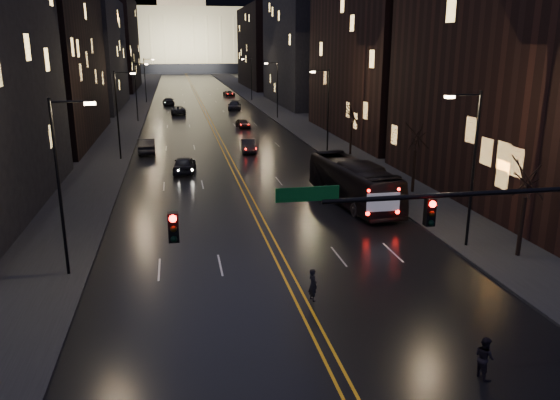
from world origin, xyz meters
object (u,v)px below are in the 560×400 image
traffic_signal (490,222)px  pedestrian_b (484,357)px  oncoming_car_a (184,164)px  oncoming_car_b (147,146)px  bus (353,183)px  pedestrian_a (313,285)px  receding_car_a (248,146)px

traffic_signal → pedestrian_b: bearing=-114.7°
oncoming_car_a → pedestrian_b: (9.65, -34.95, -0.01)m
oncoming_car_b → bus: bearing=122.3°
traffic_signal → oncoming_car_b: traffic_signal is taller
oncoming_car_a → pedestrian_a: size_ratio=2.98×
pedestrian_b → receding_car_a: bearing=-6.6°
oncoming_car_a → pedestrian_a: oncoming_car_a is taller
oncoming_car_b → pedestrian_a: (9.04, -38.47, -0.05)m
traffic_signal → bus: size_ratio=1.49×
oncoming_car_a → receding_car_a: (7.16, 9.04, -0.09)m
traffic_signal → oncoming_car_a: bearing=107.8°
oncoming_car_b → pedestrian_a: oncoming_car_b is taller
traffic_signal → pedestrian_b: traffic_signal is taller
bus → oncoming_car_a: (-12.07, 12.87, -0.82)m
oncoming_car_a → oncoming_car_b: oncoming_car_b is taller
bus → oncoming_car_a: 17.66m
bus → oncoming_car_a: size_ratio=2.48×
oncoming_car_b → oncoming_car_a: bearing=108.1°
pedestrian_a → pedestrian_b: size_ratio=1.00×
oncoming_car_b → pedestrian_b: (13.49, -45.47, -0.05)m
traffic_signal → pedestrian_b: (-0.92, -2.00, -4.32)m
oncoming_car_a → oncoming_car_b: size_ratio=0.92×
pedestrian_b → traffic_signal: bearing=-34.6°
traffic_signal → receding_car_a: 42.36m
oncoming_car_a → pedestrian_b: 36.26m
bus → oncoming_car_b: bus is taller
bus → oncoming_car_b: bearing=118.2°
pedestrian_b → pedestrian_a: bearing=22.6°
pedestrian_b → oncoming_car_b: bearing=6.7°
oncoming_car_a → bus: bearing=140.2°
oncoming_car_a → oncoming_car_b: (-3.84, 10.52, 0.04)m
traffic_signal → receding_car_a: traffic_signal is taller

